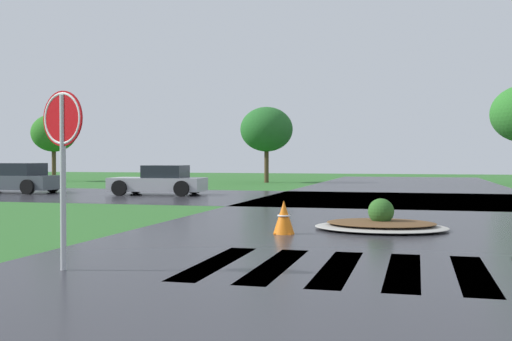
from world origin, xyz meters
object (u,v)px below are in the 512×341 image
at_px(stop_sign, 63,137).
at_px(car_silver_hatch, 12,179).
at_px(traffic_cone, 284,218).
at_px(median_island, 381,224).
at_px(car_white_sedan, 160,181).

bearing_deg(stop_sign, car_silver_hatch, 144.86).
bearing_deg(stop_sign, traffic_cone, 83.47).
distance_m(median_island, car_silver_hatch, 19.86).
bearing_deg(car_white_sedan, stop_sign, 105.47).
bearing_deg(median_island, stop_sign, -123.18).
height_order(median_island, car_white_sedan, car_white_sedan).
xyz_separation_m(stop_sign, traffic_cone, (2.09, 4.78, -1.50)).
height_order(median_island, traffic_cone, traffic_cone).
height_order(stop_sign, median_island, stop_sign).
xyz_separation_m(car_silver_hatch, traffic_cone, (14.96, -11.82, -0.29)).
xyz_separation_m(stop_sign, car_silver_hatch, (-12.87, 16.60, -1.21)).
relative_size(median_island, car_silver_hatch, 0.63).
height_order(median_island, car_silver_hatch, car_silver_hatch).
bearing_deg(median_island, car_silver_hatch, 147.94).
distance_m(median_island, car_white_sedan, 14.49).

